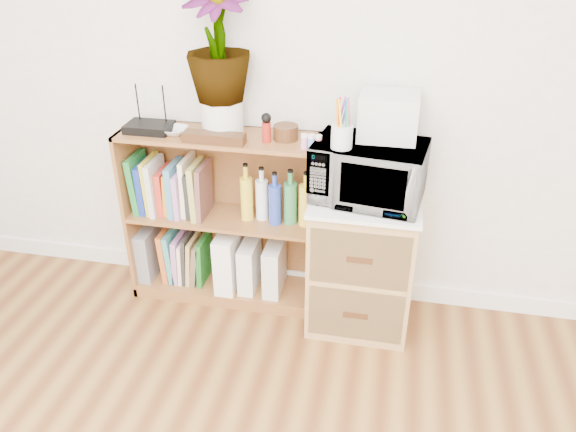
# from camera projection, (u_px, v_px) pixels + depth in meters

# --- Properties ---
(skirting_board) EXTENTS (4.00, 0.02, 0.10)m
(skirting_board) POSITION_uv_depth(u_px,v_px,m) (292.00, 277.00, 3.24)
(skirting_board) COLOR white
(skirting_board) RESTS_ON ground
(bookshelf) EXTENTS (1.00, 0.30, 0.95)m
(bookshelf) POSITION_uv_depth(u_px,v_px,m) (222.00, 219.00, 2.97)
(bookshelf) COLOR brown
(bookshelf) RESTS_ON ground
(wicker_unit) EXTENTS (0.50, 0.45, 0.70)m
(wicker_unit) POSITION_uv_depth(u_px,v_px,m) (362.00, 262.00, 2.84)
(wicker_unit) COLOR #9E7542
(wicker_unit) RESTS_ON ground
(microwave) EXTENTS (0.54, 0.40, 0.28)m
(microwave) POSITION_uv_depth(u_px,v_px,m) (368.00, 172.00, 2.58)
(microwave) COLOR silver
(microwave) RESTS_ON wicker_unit
(pen_cup) EXTENTS (0.09, 0.09, 0.10)m
(pen_cup) POSITION_uv_depth(u_px,v_px,m) (342.00, 136.00, 2.44)
(pen_cup) COLOR silver
(pen_cup) RESTS_ON microwave
(small_appliance) EXTENTS (0.26, 0.22, 0.21)m
(small_appliance) POSITION_uv_depth(u_px,v_px,m) (388.00, 116.00, 2.52)
(small_appliance) COLOR silver
(small_appliance) RESTS_ON microwave
(router) EXTENTS (0.22, 0.15, 0.04)m
(router) POSITION_uv_depth(u_px,v_px,m) (149.00, 127.00, 2.77)
(router) COLOR black
(router) RESTS_ON bookshelf
(white_bowl) EXTENTS (0.13, 0.13, 0.03)m
(white_bowl) POSITION_uv_depth(u_px,v_px,m) (174.00, 131.00, 2.74)
(white_bowl) COLOR silver
(white_bowl) RESTS_ON bookshelf
(plant_pot) EXTENTS (0.20, 0.20, 0.17)m
(plant_pot) POSITION_uv_depth(u_px,v_px,m) (222.00, 117.00, 2.71)
(plant_pot) COLOR silver
(plant_pot) RESTS_ON bookshelf
(potted_plant) EXTENTS (0.31, 0.31, 0.55)m
(potted_plant) POSITION_uv_depth(u_px,v_px,m) (218.00, 41.00, 2.53)
(potted_plant) COLOR #2E752F
(potted_plant) RESTS_ON plant_pot
(trinket_box) EXTENTS (0.30, 0.07, 0.05)m
(trinket_box) POSITION_uv_depth(u_px,v_px,m) (214.00, 138.00, 2.64)
(trinket_box) COLOR #331C0D
(trinket_box) RESTS_ON bookshelf
(kokeshi_doll) EXTENTS (0.04, 0.04, 0.10)m
(kokeshi_doll) POSITION_uv_depth(u_px,v_px,m) (267.00, 132.00, 2.63)
(kokeshi_doll) COLOR maroon
(kokeshi_doll) RESTS_ON bookshelf
(wooden_bowl) EXTENTS (0.12, 0.12, 0.07)m
(wooden_bowl) POSITION_uv_depth(u_px,v_px,m) (286.00, 132.00, 2.67)
(wooden_bowl) COLOR #35210E
(wooden_bowl) RESTS_ON bookshelf
(paint_jars) EXTENTS (0.10, 0.04, 0.05)m
(paint_jars) POSITION_uv_depth(u_px,v_px,m) (311.00, 144.00, 2.56)
(paint_jars) COLOR pink
(paint_jars) RESTS_ON bookshelf
(file_box) EXTENTS (0.09, 0.23, 0.29)m
(file_box) POSITION_uv_depth(u_px,v_px,m) (149.00, 251.00, 3.17)
(file_box) COLOR slate
(file_box) RESTS_ON bookshelf
(magazine_holder_left) EXTENTS (0.11, 0.27, 0.33)m
(magazine_holder_left) POSITION_uv_depth(u_px,v_px,m) (229.00, 258.00, 3.07)
(magazine_holder_left) COLOR white
(magazine_holder_left) RESTS_ON bookshelf
(magazine_holder_mid) EXTENTS (0.09, 0.22, 0.27)m
(magazine_holder_mid) POSITION_uv_depth(u_px,v_px,m) (250.00, 265.00, 3.07)
(magazine_holder_mid) COLOR silver
(magazine_holder_mid) RESTS_ON bookshelf
(magazine_holder_right) EXTENTS (0.09, 0.22, 0.28)m
(magazine_holder_right) POSITION_uv_depth(u_px,v_px,m) (274.00, 268.00, 3.04)
(magazine_holder_right) COLOR silver
(magazine_holder_right) RESTS_ON bookshelf
(cookbooks) EXTENTS (0.40, 0.20, 0.31)m
(cookbooks) POSITION_uv_depth(u_px,v_px,m) (172.00, 187.00, 2.94)
(cookbooks) COLOR #1D6F2E
(cookbooks) RESTS_ON bookshelf
(liquor_bottles) EXTENTS (0.45, 0.07, 0.30)m
(liquor_bottles) POSITION_uv_depth(u_px,v_px,m) (284.00, 197.00, 2.83)
(liquor_bottles) COLOR gold
(liquor_bottles) RESTS_ON bookshelf
(lower_books) EXTENTS (0.25, 0.19, 0.30)m
(lower_books) POSITION_uv_depth(u_px,v_px,m) (185.00, 257.00, 3.14)
(lower_books) COLOR #C05822
(lower_books) RESTS_ON bookshelf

